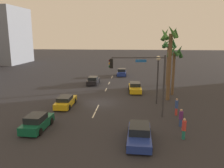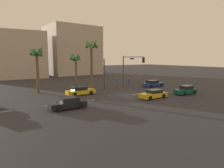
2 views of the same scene
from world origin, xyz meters
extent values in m
plane|color=#28282D|center=(0.00, 0.00, 0.00)|extent=(220.00, 220.00, 0.00)
cube|color=silver|center=(-11.94, 0.00, 0.01)|extent=(2.22, 0.14, 0.01)
cube|color=silver|center=(-6.92, 0.00, 0.01)|extent=(1.98, 0.14, 0.01)
cube|color=silver|center=(2.17, 0.00, 0.01)|extent=(2.25, 0.14, 0.01)
cube|color=silver|center=(4.49, 0.00, 0.01)|extent=(1.99, 0.14, 0.01)
cube|color=black|center=(-10.98, -2.67, 0.51)|extent=(4.32, 1.74, 0.69)
cube|color=black|center=(-10.73, -2.67, 1.10)|extent=(2.08, 1.52, 0.49)
cylinder|color=black|center=(-12.32, -3.46, 0.32)|extent=(0.64, 0.22, 0.64)
cylinder|color=black|center=(-12.31, -1.85, 0.32)|extent=(0.64, 0.22, 0.64)
cylinder|color=black|center=(-9.65, -3.48, 0.32)|extent=(0.64, 0.22, 0.64)
cylinder|color=black|center=(-9.64, -1.87, 0.32)|extent=(0.64, 0.22, 0.64)
cube|color=gold|center=(-6.15, 4.51, 0.50)|extent=(4.73, 1.94, 0.67)
cube|color=black|center=(-6.43, 4.50, 1.09)|extent=(2.30, 1.63, 0.52)
cylinder|color=black|center=(-4.74, 5.39, 0.32)|extent=(0.65, 0.25, 0.64)
cylinder|color=black|center=(-4.67, 3.75, 0.32)|extent=(0.65, 0.25, 0.64)
cylinder|color=black|center=(-7.63, 5.27, 0.32)|extent=(0.65, 0.25, 0.64)
cylinder|color=black|center=(-7.56, 3.63, 0.32)|extent=(0.65, 0.25, 0.64)
cube|color=navy|center=(10.41, 4.63, 0.46)|extent=(4.61, 1.97, 0.60)
cube|color=black|center=(10.14, 4.64, 1.05)|extent=(2.24, 1.67, 0.59)
cylinder|color=black|center=(11.85, 5.44, 0.32)|extent=(0.65, 0.24, 0.64)
cylinder|color=black|center=(11.79, 3.72, 0.32)|extent=(0.65, 0.24, 0.64)
cylinder|color=black|center=(9.03, 5.54, 0.32)|extent=(0.65, 0.24, 0.64)
cylinder|color=black|center=(8.98, 3.82, 0.32)|extent=(0.65, 0.24, 0.64)
cube|color=gold|center=(1.85, -3.86, 0.49)|extent=(4.42, 1.66, 0.65)
cube|color=black|center=(2.11, -3.86, 1.04)|extent=(2.12, 1.46, 0.46)
cylinder|color=black|center=(0.48, -4.64, 0.32)|extent=(0.64, 0.22, 0.64)
cylinder|color=black|center=(0.48, -3.09, 0.32)|extent=(0.64, 0.22, 0.64)
cylinder|color=black|center=(3.22, -4.64, 0.32)|extent=(0.64, 0.22, 0.64)
cylinder|color=black|center=(3.22, -3.09, 0.32)|extent=(0.64, 0.22, 0.64)
cube|color=#0F5138|center=(8.66, -4.47, 0.52)|extent=(4.07, 1.80, 0.71)
cube|color=black|center=(8.90, -4.48, 1.15)|extent=(1.98, 1.53, 0.56)
cylinder|color=black|center=(7.39, -5.21, 0.32)|extent=(0.65, 0.24, 0.64)
cylinder|color=black|center=(7.44, -3.65, 0.32)|extent=(0.65, 0.24, 0.64)
cylinder|color=black|center=(9.88, -5.30, 0.32)|extent=(0.65, 0.24, 0.64)
cylinder|color=black|center=(9.93, -3.73, 0.32)|extent=(0.65, 0.24, 0.64)
cylinder|color=#38383D|center=(4.42, 7.24, 3.21)|extent=(0.20, 0.20, 6.43)
cylinder|color=#38383D|center=(4.73, 4.58, 6.18)|extent=(0.73, 5.33, 0.12)
cube|color=black|center=(5.03, 1.92, 5.60)|extent=(0.35, 0.35, 0.95)
sphere|color=#360503|center=(5.06, 1.74, 5.90)|extent=(0.20, 0.20, 0.20)
sphere|color=orange|center=(5.06, 1.74, 5.60)|extent=(0.20, 0.20, 0.20)
sphere|color=black|center=(5.06, 1.74, 5.30)|extent=(0.20, 0.20, 0.20)
cube|color=#1959B2|center=(4.70, 4.84, 5.86)|extent=(0.17, 1.10, 0.28)
cylinder|color=#2D2D33|center=(-0.12, 7.11, 2.69)|extent=(0.18, 0.18, 5.39)
sphere|color=#F2EACC|center=(-0.12, 7.11, 5.67)|extent=(0.56, 0.56, 0.56)
cylinder|color=#1E7266|center=(9.58, 8.26, 0.37)|extent=(0.37, 0.37, 0.75)
cylinder|color=#BF3833|center=(9.58, 8.26, 1.16)|extent=(0.49, 0.49, 0.82)
sphere|color=tan|center=(9.58, 8.26, 1.68)|extent=(0.22, 0.22, 0.22)
cylinder|color=#2D478C|center=(6.94, 8.57, 0.35)|extent=(0.37, 0.37, 0.71)
cylinder|color=#59266B|center=(6.94, 8.57, 1.10)|extent=(0.49, 0.49, 0.77)
sphere|color=tan|center=(6.94, 8.57, 1.59)|extent=(0.21, 0.21, 0.21)
cylinder|color=#BF3833|center=(3.86, 8.75, 0.39)|extent=(0.31, 0.31, 0.77)
cylinder|color=#2D478C|center=(3.86, 8.75, 1.19)|extent=(0.42, 0.42, 0.84)
sphere|color=tan|center=(3.86, 8.75, 1.73)|extent=(0.23, 0.23, 0.23)
cylinder|color=brown|center=(-4.69, 9.80, 3.04)|extent=(0.37, 0.37, 6.08)
cone|color=#2D6633|center=(-4.09, 9.78, 6.10)|extent=(0.61, 1.28, 1.23)
cone|color=#2D6633|center=(-4.34, 10.50, 6.02)|extent=(1.57, 1.17, 1.52)
cone|color=#2D6633|center=(-5.02, 10.52, 6.36)|extent=(1.53, 1.09, 1.58)
cone|color=#2D6633|center=(-5.55, 9.72, 6.31)|extent=(0.71, 1.63, 1.65)
cone|color=#2D6633|center=(-5.04, 9.25, 6.00)|extent=(1.27, 1.08, 1.40)
cone|color=#2D6633|center=(-4.47, 9.20, 6.27)|extent=(1.17, 0.88, 1.41)
cylinder|color=brown|center=(-11.58, 10.12, 3.49)|extent=(0.52, 0.52, 6.98)
cone|color=#235628|center=(-10.74, 10.26, 7.11)|extent=(0.75, 1.29, 1.79)
cone|color=#235628|center=(-10.94, 10.77, 7.19)|extent=(1.34, 1.33, 1.88)
cone|color=#235628|center=(-11.85, 10.77, 7.11)|extent=(1.35, 0.98, 1.48)
cone|color=#235628|center=(-12.14, 10.53, 7.09)|extent=(1.24, 1.40, 1.42)
cone|color=#235628|center=(-12.30, 9.77, 7.01)|extent=(1.21, 1.68, 1.43)
cone|color=#235628|center=(-11.77, 9.36, 6.92)|extent=(1.65, 0.92, 1.42)
cone|color=#235628|center=(-11.23, 9.58, 7.04)|extent=(1.17, 1.03, 1.41)
cylinder|color=brown|center=(-1.97, 8.74, 4.27)|extent=(0.48, 0.48, 8.54)
cone|color=#38702D|center=(-1.12, 8.74, 8.77)|extent=(0.56, 1.43, 1.73)
cone|color=#38702D|center=(-1.77, 9.31, 8.64)|extent=(1.28, 0.91, 1.31)
cone|color=#38702D|center=(-2.67, 9.13, 8.63)|extent=(1.13, 1.42, 1.65)
cone|color=#38702D|center=(-2.63, 8.15, 8.48)|extent=(1.40, 1.47, 1.77)
cone|color=#38702D|center=(-1.63, 7.90, 8.53)|extent=(1.82, 1.18, 1.61)
cube|color=#B2A38E|center=(8.02, 43.65, 8.60)|extent=(18.41, 15.81, 17.20)
cube|color=#B2A38E|center=(-11.57, 39.66, 6.88)|extent=(17.99, 12.16, 13.76)
camera|label=1|loc=(27.09, 3.90, 8.30)|focal=36.02mm
camera|label=2|loc=(-18.60, -24.00, 5.97)|focal=30.60mm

